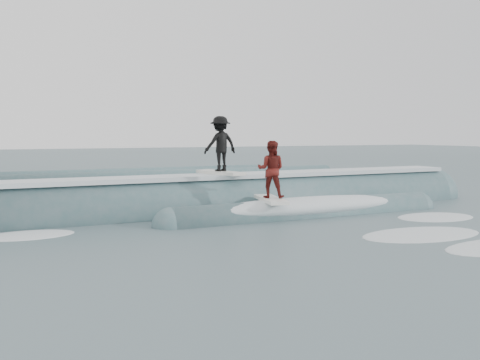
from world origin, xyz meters
name	(u,v)px	position (x,y,z in m)	size (l,w,h in m)	color
ground	(280,227)	(0.00, 0.00, 0.00)	(160.00, 160.00, 0.00)	#395053
breaking_wave	(238,210)	(0.27, 3.23, 0.04)	(20.30, 3.94, 2.32)	#3C6166
surfer_black	(220,146)	(-0.24, 3.56, 2.17)	(1.26, 2.07, 1.91)	silver
surfer_red	(271,172)	(0.46, 1.36, 1.40)	(1.06, 2.07, 1.82)	white
whitewater	(375,235)	(1.62, -2.04, 0.00)	(13.98, 8.16, 0.10)	white
far_swells	(91,180)	(-2.00, 17.65, 0.00)	(34.78, 8.65, 0.80)	#3C6166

